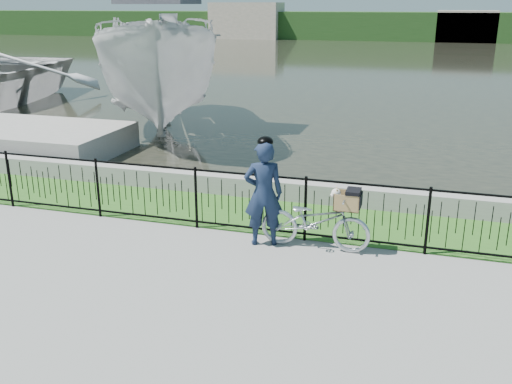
% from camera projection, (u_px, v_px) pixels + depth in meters
% --- Properties ---
extents(ground, '(120.00, 120.00, 0.00)m').
position_uv_depth(ground, '(218.00, 272.00, 8.67)').
color(ground, gray).
rests_on(ground, ground).
extents(grass_strip, '(60.00, 2.00, 0.01)m').
position_uv_depth(grass_strip, '(265.00, 214.00, 11.03)').
color(grass_strip, '#2D5E1D').
rests_on(grass_strip, ground).
extents(water, '(120.00, 120.00, 0.00)m').
position_uv_depth(water, '(388.00, 64.00, 38.66)').
color(water, '#27271D').
rests_on(water, ground).
extents(quay_wall, '(60.00, 0.30, 0.40)m').
position_uv_depth(quay_wall, '(278.00, 190.00, 11.88)').
color(quay_wall, gray).
rests_on(quay_wall, ground).
extents(fence, '(14.00, 0.06, 1.15)m').
position_uv_depth(fence, '(249.00, 203.00, 9.94)').
color(fence, black).
rests_on(fence, ground).
extents(far_treeline, '(120.00, 6.00, 3.00)m').
position_uv_depth(far_treeline, '(408.00, 26.00, 62.73)').
color(far_treeline, '#214219').
rests_on(far_treeline, ground).
extents(far_building_left, '(8.00, 4.00, 4.00)m').
position_uv_depth(far_building_left, '(247.00, 21.00, 65.68)').
color(far_building_left, '#AC9D8A').
rests_on(far_building_left, ground).
extents(far_building_right, '(6.00, 3.00, 3.20)m').
position_uv_depth(far_building_right, '(466.00, 26.00, 59.69)').
color(far_building_right, '#AC9D8A').
rests_on(far_building_right, ground).
extents(bicycle_rig, '(1.83, 0.64, 1.10)m').
position_uv_depth(bicycle_rig, '(316.00, 220.00, 9.38)').
color(bicycle_rig, '#B1B6BD').
rests_on(bicycle_rig, ground).
extents(cyclist, '(0.76, 0.63, 1.86)m').
position_uv_depth(cyclist, '(264.00, 192.00, 9.43)').
color(cyclist, '#141F37').
rests_on(cyclist, ground).
extents(boat_near, '(7.33, 10.11, 5.47)m').
position_uv_depth(boat_near, '(161.00, 69.00, 17.71)').
color(boat_near, '#B2B2B2').
rests_on(boat_near, water).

